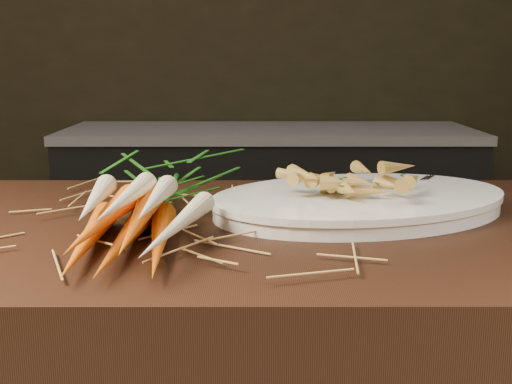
# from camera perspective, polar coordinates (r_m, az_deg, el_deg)

# --- Properties ---
(back_counter) EXTENTS (1.82, 0.62, 0.84)m
(back_counter) POSITION_cam_1_polar(r_m,az_deg,el_deg) (2.96, 1.15, -2.40)
(back_counter) COLOR black
(back_counter) RESTS_ON ground
(straw_bedding) EXTENTS (1.40, 0.60, 0.02)m
(straw_bedding) POSITION_cam_1_polar(r_m,az_deg,el_deg) (1.04, -13.18, -2.16)
(straw_bedding) COLOR #AC7F3F
(straw_bedding) RESTS_ON main_counter
(root_veg_bunch) EXTENTS (0.20, 0.54, 0.10)m
(root_veg_bunch) POSITION_cam_1_polar(r_m,az_deg,el_deg) (1.00, -9.96, -0.33)
(root_veg_bunch) COLOR #C95B0F
(root_veg_bunch) RESTS_ON main_counter
(serving_platter) EXTENTS (0.59, 0.49, 0.03)m
(serving_platter) POSITION_cam_1_polar(r_m,az_deg,el_deg) (1.10, 9.25, -1.07)
(serving_platter) COLOR white
(serving_platter) RESTS_ON main_counter
(roasted_veg_heap) EXTENTS (0.29, 0.25, 0.06)m
(roasted_veg_heap) POSITION_cam_1_polar(r_m,az_deg,el_deg) (1.09, 9.32, 1.07)
(roasted_veg_heap) COLOR #B28232
(roasted_veg_heap) RESTS_ON serving_platter
(serving_fork) EXTENTS (0.11, 0.17, 0.00)m
(serving_fork) POSITION_cam_1_polar(r_m,az_deg,el_deg) (1.17, 17.59, 0.16)
(serving_fork) COLOR silver
(serving_fork) RESTS_ON serving_platter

